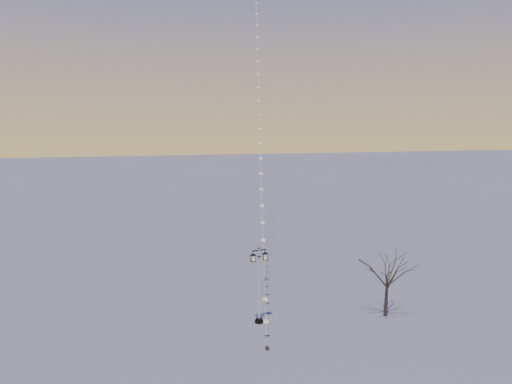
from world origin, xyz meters
name	(u,v)px	position (x,y,z in m)	size (l,w,h in m)	color
ground	(282,334)	(0.00, 0.00, 0.00)	(300.00, 300.00, 0.00)	slate
street_lamp	(259,281)	(-0.87, 1.86, 2.60)	(1.18, 0.55, 4.70)	black
bare_tree	(387,273)	(7.12, 0.98, 2.80)	(2.43, 2.43, 4.03)	#32291F
kite_train	(259,83)	(2.60, 15.72, 15.36)	(8.34, 35.18, 30.94)	black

